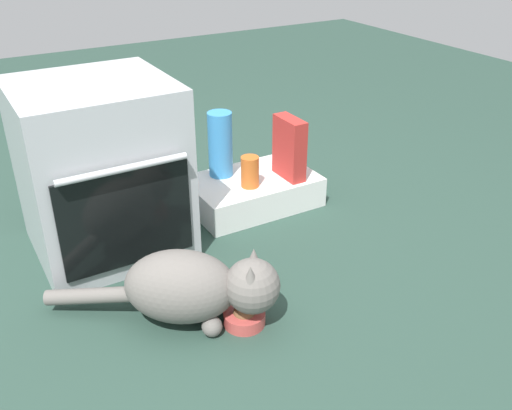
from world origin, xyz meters
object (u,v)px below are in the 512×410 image
at_px(water_bottle, 220,144).
at_px(pantry_cabinet, 252,191).
at_px(oven, 102,170).
at_px(cereal_box, 289,148).
at_px(cat, 194,287).
at_px(sauce_jar, 250,172).
at_px(food_bowl, 244,316).

bearing_deg(water_bottle, pantry_cabinet, -43.54).
xyz_separation_m(oven, cereal_box, (0.83, -0.06, -0.06)).
distance_m(pantry_cabinet, cereal_box, 0.27).
relative_size(oven, pantry_cabinet, 1.19).
relative_size(cat, water_bottle, 2.29).
bearing_deg(cereal_box, oven, 176.18).
bearing_deg(pantry_cabinet, cereal_box, -24.56).
bearing_deg(sauce_jar, food_bowl, -121.17).
height_order(oven, food_bowl, oven).
height_order(cereal_box, water_bottle, water_bottle).
bearing_deg(cat, pantry_cabinet, 82.98).
relative_size(food_bowl, sauce_jar, 1.01).
relative_size(cat, sauce_jar, 4.90).
xyz_separation_m(oven, water_bottle, (0.57, 0.12, -0.05)).
bearing_deg(oven, cat, -80.97).
bearing_deg(pantry_cabinet, sauce_jar, -126.84).
bearing_deg(oven, pantry_cabinet, 1.20).
distance_m(oven, cereal_box, 0.84).
height_order(oven, water_bottle, oven).
xyz_separation_m(oven, food_bowl, (0.23, -0.71, -0.31)).
distance_m(pantry_cabinet, sauce_jar, 0.16).
bearing_deg(cat, oven, 134.80).
xyz_separation_m(pantry_cabinet, cat, (-0.58, -0.63, 0.07)).
distance_m(cat, cereal_box, 0.93).
relative_size(pantry_cabinet, sauce_jar, 4.12).
height_order(pantry_cabinet, cereal_box, cereal_box).
height_order(oven, pantry_cabinet, oven).
bearing_deg(food_bowl, cereal_box, 47.47).
distance_m(food_bowl, cat, 0.20).
bearing_deg(pantry_cabinet, oven, -178.80).
bearing_deg(pantry_cabinet, cat, -132.78).
bearing_deg(oven, sauce_jar, -5.09).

